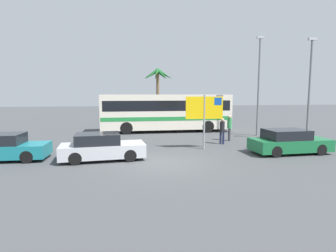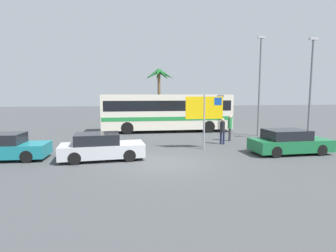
{
  "view_description": "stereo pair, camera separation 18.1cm",
  "coord_description": "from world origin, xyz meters",
  "px_view_note": "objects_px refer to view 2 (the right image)",
  "views": [
    {
      "loc": [
        -1.74,
        -12.7,
        3.28
      ],
      "look_at": [
        0.85,
        3.86,
        1.3
      ],
      "focal_mm": 29.56,
      "sensor_mm": 36.0,
      "label": 1
    },
    {
      "loc": [
        -1.56,
        -12.72,
        3.28
      ],
      "look_at": [
        0.85,
        3.86,
        1.3
      ],
      "focal_mm": 29.56,
      "sensor_mm": 36.0,
      "label": 2
    }
  ],
  "objects_px": {
    "bus_front_coach": "(167,111)",
    "ferry_sign": "(205,110)",
    "car_silver": "(101,147)",
    "car_teal": "(5,147)",
    "car_green": "(289,142)",
    "pedestrian_near_sign": "(222,129)",
    "pedestrian_by_bus": "(230,126)"
  },
  "relations": [
    {
      "from": "bus_front_coach",
      "to": "car_teal",
      "type": "height_order",
      "value": "bus_front_coach"
    },
    {
      "from": "car_green",
      "to": "car_teal",
      "type": "relative_size",
      "value": 1.08
    },
    {
      "from": "car_silver",
      "to": "pedestrian_by_bus",
      "type": "xyz_separation_m",
      "value": [
        8.33,
        4.34,
        0.42
      ]
    },
    {
      "from": "ferry_sign",
      "to": "pedestrian_near_sign",
      "type": "distance_m",
      "value": 2.48
    },
    {
      "from": "ferry_sign",
      "to": "car_teal",
      "type": "height_order",
      "value": "ferry_sign"
    },
    {
      "from": "ferry_sign",
      "to": "car_silver",
      "type": "xyz_separation_m",
      "value": [
        -5.81,
        -1.78,
        -1.69
      ]
    },
    {
      "from": "bus_front_coach",
      "to": "ferry_sign",
      "type": "xyz_separation_m",
      "value": [
        1.13,
        -7.86,
        0.54
      ]
    },
    {
      "from": "car_teal",
      "to": "car_green",
      "type": "bearing_deg",
      "value": -1.22
    },
    {
      "from": "car_green",
      "to": "car_silver",
      "type": "bearing_deg",
      "value": 177.87
    },
    {
      "from": "pedestrian_near_sign",
      "to": "bus_front_coach",
      "type": "bearing_deg",
      "value": -131.25
    },
    {
      "from": "bus_front_coach",
      "to": "ferry_sign",
      "type": "height_order",
      "value": "ferry_sign"
    },
    {
      "from": "bus_front_coach",
      "to": "car_teal",
      "type": "relative_size",
      "value": 2.76
    },
    {
      "from": "car_teal",
      "to": "car_silver",
      "type": "bearing_deg",
      "value": -6.37
    },
    {
      "from": "bus_front_coach",
      "to": "car_teal",
      "type": "xyz_separation_m",
      "value": [
        -9.38,
        -8.99,
        -1.15
      ]
    },
    {
      "from": "car_green",
      "to": "pedestrian_near_sign",
      "type": "height_order",
      "value": "pedestrian_near_sign"
    },
    {
      "from": "ferry_sign",
      "to": "car_teal",
      "type": "relative_size",
      "value": 0.81
    },
    {
      "from": "bus_front_coach",
      "to": "car_teal",
      "type": "bearing_deg",
      "value": -136.2
    },
    {
      "from": "bus_front_coach",
      "to": "car_silver",
      "type": "distance_m",
      "value": 10.78
    },
    {
      "from": "car_teal",
      "to": "pedestrian_by_bus",
      "type": "distance_m",
      "value": 13.55
    },
    {
      "from": "ferry_sign",
      "to": "car_silver",
      "type": "bearing_deg",
      "value": -160.61
    },
    {
      "from": "ferry_sign",
      "to": "car_green",
      "type": "relative_size",
      "value": 0.75
    },
    {
      "from": "car_teal",
      "to": "pedestrian_near_sign",
      "type": "height_order",
      "value": "pedestrian_near_sign"
    },
    {
      "from": "ferry_sign",
      "to": "pedestrian_near_sign",
      "type": "bearing_deg",
      "value": 43.85
    },
    {
      "from": "bus_front_coach",
      "to": "ferry_sign",
      "type": "relative_size",
      "value": 3.42
    },
    {
      "from": "car_green",
      "to": "pedestrian_by_bus",
      "type": "bearing_deg",
      "value": 109.53
    },
    {
      "from": "car_green",
      "to": "car_silver",
      "type": "relative_size",
      "value": 1.02
    },
    {
      "from": "car_green",
      "to": "car_teal",
      "type": "xyz_separation_m",
      "value": [
        -14.74,
        0.69,
        -0.0
      ]
    },
    {
      "from": "pedestrian_by_bus",
      "to": "ferry_sign",
      "type": "bearing_deg",
      "value": 77.6
    },
    {
      "from": "car_green",
      "to": "pedestrian_by_bus",
      "type": "distance_m",
      "value": 4.72
    },
    {
      "from": "car_silver",
      "to": "car_teal",
      "type": "height_order",
      "value": "same"
    },
    {
      "from": "car_teal",
      "to": "pedestrian_near_sign",
      "type": "relative_size",
      "value": 2.34
    },
    {
      "from": "ferry_sign",
      "to": "car_silver",
      "type": "height_order",
      "value": "ferry_sign"
    }
  ]
}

